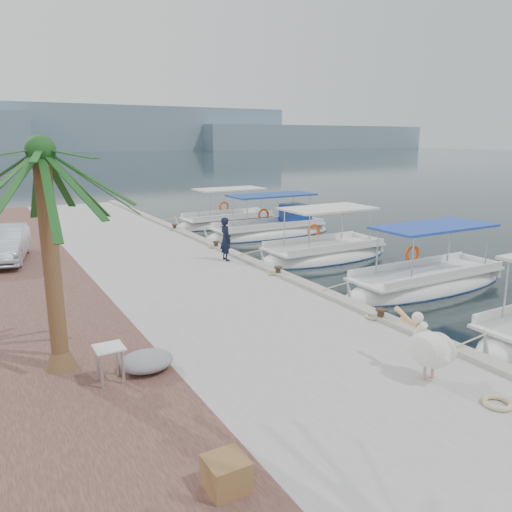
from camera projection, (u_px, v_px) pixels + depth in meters
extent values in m
plane|color=black|center=(312.00, 300.00, 16.19)|extent=(400.00, 400.00, 0.00)
cube|color=#989893|center=(170.00, 270.00, 18.92)|extent=(6.00, 40.00, 0.50)
cube|color=gray|center=(235.00, 254.00, 20.19)|extent=(0.44, 40.00, 0.12)
cube|color=#4E2E29|center=(26.00, 289.00, 16.51)|extent=(4.00, 40.00, 0.50)
cube|color=slate|center=(97.00, 129.00, 210.97)|extent=(160.00, 40.00, 18.00)
cube|color=slate|center=(304.00, 138.00, 251.48)|extent=(120.00, 40.00, 11.00)
ellipsoid|color=white|center=(426.00, 287.00, 17.41)|extent=(7.23, 2.11, 1.30)
ellipsoid|color=navy|center=(426.00, 288.00, 17.41)|extent=(7.27, 2.15, 0.22)
cube|color=white|center=(427.00, 273.00, 17.29)|extent=(5.93, 1.81, 0.08)
cube|color=#213EA5|center=(435.00, 226.00, 17.00)|extent=(4.34, 1.94, 0.08)
cylinder|color=silver|center=(412.00, 261.00, 15.66)|extent=(0.05, 0.05, 1.60)
torus|color=#FF540D|center=(412.00, 254.00, 18.18)|extent=(0.68, 0.12, 0.68)
ellipsoid|color=white|center=(323.00, 258.00, 21.76)|extent=(6.44, 2.45, 1.30)
ellipsoid|color=navy|center=(323.00, 258.00, 21.76)|extent=(6.47, 2.49, 0.22)
cube|color=white|center=(324.00, 246.00, 21.64)|extent=(5.28, 2.10, 0.08)
cube|color=silver|center=(328.00, 209.00, 21.34)|extent=(3.86, 2.25, 0.08)
cylinder|color=silver|center=(309.00, 235.00, 19.98)|extent=(0.05, 0.05, 1.60)
torus|color=#FF540D|center=(314.00, 231.00, 22.66)|extent=(0.68, 0.12, 0.68)
ellipsoid|color=white|center=(268.00, 235.00, 26.82)|extent=(7.64, 2.17, 1.30)
ellipsoid|color=navy|center=(268.00, 235.00, 26.83)|extent=(7.68, 2.22, 0.22)
cube|color=white|center=(268.00, 226.00, 26.71)|extent=(6.27, 1.87, 0.08)
cube|color=navy|center=(272.00, 195.00, 26.42)|extent=(4.59, 2.00, 0.08)
cylinder|color=silver|center=(248.00, 215.00, 25.01)|extent=(0.05, 0.05, 1.60)
torus|color=#FF540D|center=(264.00, 215.00, 27.62)|extent=(0.68, 0.12, 0.68)
cube|color=navy|center=(295.00, 213.00, 27.41)|extent=(1.20, 1.52, 1.00)
ellipsoid|color=white|center=(227.00, 225.00, 29.94)|extent=(6.67, 2.24, 1.30)
ellipsoid|color=navy|center=(227.00, 225.00, 29.95)|extent=(6.70, 2.28, 0.22)
cube|color=white|center=(227.00, 217.00, 29.83)|extent=(5.47, 1.93, 0.08)
cube|color=beige|center=(229.00, 189.00, 29.53)|extent=(4.00, 2.06, 0.08)
cylinder|color=silver|center=(210.00, 207.00, 28.21)|extent=(0.05, 0.05, 1.60)
torus|color=#FF540D|center=(224.00, 207.00, 30.77)|extent=(0.68, 0.12, 0.68)
cylinder|color=black|center=(381.00, 315.00, 12.92)|extent=(0.18, 0.18, 0.30)
cylinder|color=black|center=(381.00, 310.00, 12.88)|extent=(0.28, 0.28, 0.05)
cylinder|color=black|center=(278.00, 272.00, 17.14)|extent=(0.18, 0.18, 0.30)
cylinder|color=black|center=(278.00, 267.00, 17.11)|extent=(0.28, 0.28, 0.05)
cylinder|color=black|center=(216.00, 245.00, 21.37)|extent=(0.18, 0.18, 0.30)
cylinder|color=black|center=(216.00, 242.00, 21.34)|extent=(0.28, 0.28, 0.05)
cylinder|color=black|center=(175.00, 228.00, 25.60)|extent=(0.18, 0.18, 0.30)
cylinder|color=black|center=(174.00, 225.00, 25.57)|extent=(0.28, 0.28, 0.05)
cylinder|color=tan|center=(425.00, 371.00, 9.76)|extent=(0.06, 0.06, 0.38)
cylinder|color=tan|center=(433.00, 369.00, 9.83)|extent=(0.06, 0.06, 0.38)
ellipsoid|color=white|center=(430.00, 350.00, 9.69)|extent=(0.67, 0.97, 0.71)
cylinder|color=white|center=(420.00, 330.00, 9.92)|extent=(0.19, 0.34, 0.38)
sphere|color=white|center=(418.00, 317.00, 9.97)|extent=(0.23, 0.23, 0.23)
cone|color=#EAA566|center=(406.00, 317.00, 10.31)|extent=(0.21, 0.70, 0.28)
imported|color=black|center=(226.00, 239.00, 19.20)|extent=(0.41, 0.62, 1.68)
cylinder|color=brown|center=(52.00, 266.00, 9.80)|extent=(0.34, 0.34, 4.36)
cone|color=brown|center=(61.00, 360.00, 10.26)|extent=(0.64, 0.64, 0.36)
imported|color=silver|center=(4.00, 244.00, 19.08)|extent=(2.25, 4.40, 1.38)
cube|color=brown|center=(226.00, 473.00, 6.72)|extent=(0.55, 0.55, 0.44)
ellipsoid|color=gray|center=(147.00, 361.00, 10.14)|extent=(1.10, 0.90, 0.40)
cylinder|color=silver|center=(102.00, 371.00, 9.37)|extent=(0.06, 0.06, 0.70)
cylinder|color=silver|center=(123.00, 367.00, 9.56)|extent=(0.06, 0.06, 0.70)
cylinder|color=silver|center=(97.00, 363.00, 9.71)|extent=(0.06, 0.06, 0.70)
cylinder|color=silver|center=(118.00, 359.00, 9.90)|extent=(0.06, 0.06, 0.70)
cube|color=white|center=(109.00, 348.00, 9.55)|extent=(0.55, 0.55, 0.03)
torus|color=#C6B284|center=(497.00, 403.00, 8.84)|extent=(0.54, 0.54, 0.10)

